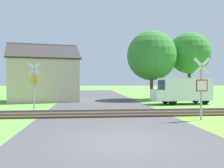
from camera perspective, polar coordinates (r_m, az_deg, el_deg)
The scene contains 9 objects.
ground_plane at distance 8.55m, azimuth 1.69°, elevation -12.99°, with size 160.00×160.00×0.00m, color #5B933D.
road_asphalt at distance 10.49m, azimuth 0.27°, elevation -10.36°, with size 7.50×80.00×0.01m, color #424244.
rail_track at distance 14.96m, azimuth -1.54°, elevation -6.75°, with size 60.00×2.60×0.22m.
stop_sign_near at distance 13.46m, azimuth 19.78°, elevation -0.34°, with size 0.88×0.14×3.20m.
crossing_sign_far at distance 17.72m, azimuth -17.36°, elevation 0.43°, with size 0.88×0.17×3.24m.
house at distance 25.25m, azimuth -15.45°, elevation 1.15°, with size 7.57×6.57×5.58m.
tree_right at distance 26.65m, azimuth 9.05°, elevation 6.42°, with size 5.21×5.21×7.22m.
tree_far at distance 28.73m, azimuth 17.28°, elevation 6.74°, with size 4.52×4.52×7.26m.
mail_truck at distance 22.10m, azimuth 15.87°, elevation -1.23°, with size 5.03×2.22×2.24m.
Camera 1 is at (-1.06, -8.23, 2.06)m, focal length 40.00 mm.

